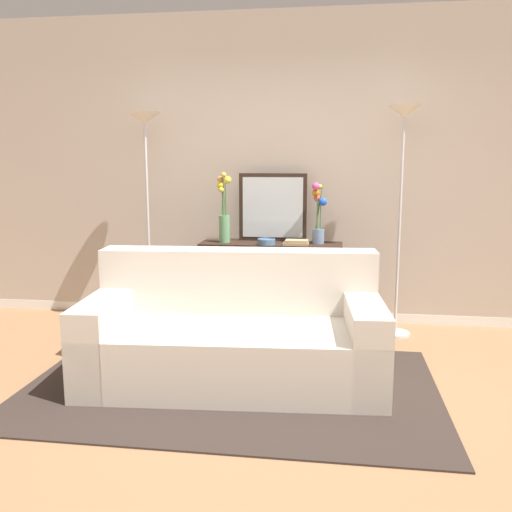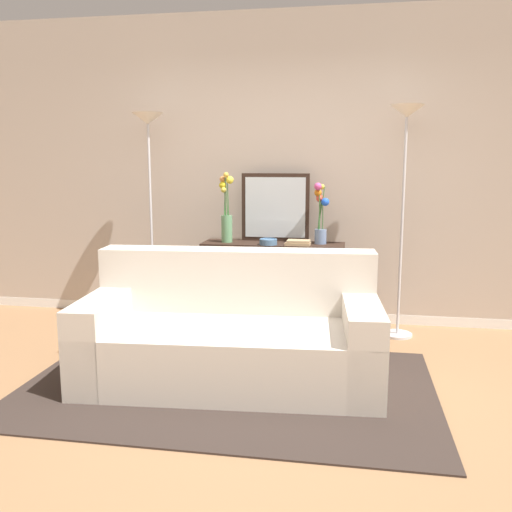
{
  "view_description": "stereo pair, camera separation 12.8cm",
  "coord_description": "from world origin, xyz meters",
  "px_view_note": "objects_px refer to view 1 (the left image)",
  "views": [
    {
      "loc": [
        0.41,
        -3.11,
        1.52
      ],
      "look_at": [
        -0.19,
        1.13,
        0.78
      ],
      "focal_mm": 38.73,
      "sensor_mm": 36.0,
      "label": 1
    },
    {
      "loc": [
        0.54,
        -3.09,
        1.52
      ],
      "look_at": [
        -0.19,
        1.13,
        0.78
      ],
      "focal_mm": 38.73,
      "sensor_mm": 36.0,
      "label": 2
    }
  ],
  "objects_px": {
    "wall_mirror": "(273,207)",
    "vase_short_flowers": "(318,216)",
    "console_table": "(271,270)",
    "floor_lamp_left": "(146,160)",
    "book_stack": "(296,243)",
    "fruit_bowl": "(266,242)",
    "floor_lamp_right": "(402,157)",
    "book_row_under_console": "(233,319)",
    "couch": "(234,336)",
    "vase_tall_flowers": "(224,215)"
  },
  "relations": [
    {
      "from": "console_table",
      "to": "wall_mirror",
      "type": "relative_size",
      "value": 2.05
    },
    {
      "from": "book_stack",
      "to": "couch",
      "type": "bearing_deg",
      "value": -106.38
    },
    {
      "from": "floor_lamp_left",
      "to": "book_row_under_console",
      "type": "bearing_deg",
      "value": 5.19
    },
    {
      "from": "floor_lamp_left",
      "to": "book_row_under_console",
      "type": "distance_m",
      "value": 1.66
    },
    {
      "from": "wall_mirror",
      "to": "book_stack",
      "type": "xyz_separation_m",
      "value": [
        0.24,
        -0.23,
        -0.29
      ]
    },
    {
      "from": "wall_mirror",
      "to": "book_row_under_console",
      "type": "relative_size",
      "value": 1.79
    },
    {
      "from": "console_table",
      "to": "book_row_under_console",
      "type": "relative_size",
      "value": 3.66
    },
    {
      "from": "couch",
      "to": "book_stack",
      "type": "xyz_separation_m",
      "value": [
        0.35,
        1.18,
        0.5
      ]
    },
    {
      "from": "floor_lamp_right",
      "to": "book_stack",
      "type": "height_order",
      "value": "floor_lamp_right"
    },
    {
      "from": "vase_tall_flowers",
      "to": "vase_short_flowers",
      "type": "xyz_separation_m",
      "value": [
        0.85,
        0.05,
        -0.0
      ]
    },
    {
      "from": "floor_lamp_right",
      "to": "fruit_bowl",
      "type": "bearing_deg",
      "value": -178.34
    },
    {
      "from": "book_stack",
      "to": "vase_short_flowers",
      "type": "bearing_deg",
      "value": 32.99
    },
    {
      "from": "console_table",
      "to": "book_row_under_console",
      "type": "height_order",
      "value": "console_table"
    },
    {
      "from": "vase_tall_flowers",
      "to": "wall_mirror",
      "type": "bearing_deg",
      "value": 20.25
    },
    {
      "from": "book_row_under_console",
      "to": "fruit_bowl",
      "type": "bearing_deg",
      "value": -17.9
    },
    {
      "from": "console_table",
      "to": "fruit_bowl",
      "type": "xyz_separation_m",
      "value": [
        -0.03,
        -0.1,
        0.27
      ]
    },
    {
      "from": "book_row_under_console",
      "to": "book_stack",
      "type": "bearing_deg",
      "value": -8.44
    },
    {
      "from": "vase_tall_flowers",
      "to": "book_row_under_console",
      "type": "xyz_separation_m",
      "value": [
        0.08,
        0.02,
        -0.98
      ]
    },
    {
      "from": "vase_tall_flowers",
      "to": "book_row_under_console",
      "type": "bearing_deg",
      "value": 11.21
    },
    {
      "from": "wall_mirror",
      "to": "vase_short_flowers",
      "type": "relative_size",
      "value": 1.15
    },
    {
      "from": "vase_short_flowers",
      "to": "book_row_under_console",
      "type": "relative_size",
      "value": 1.56
    },
    {
      "from": "console_table",
      "to": "book_stack",
      "type": "distance_m",
      "value": 0.37
    },
    {
      "from": "couch",
      "to": "vase_short_flowers",
      "type": "height_order",
      "value": "vase_short_flowers"
    },
    {
      "from": "console_table",
      "to": "floor_lamp_right",
      "type": "xyz_separation_m",
      "value": [
        1.12,
        -0.07,
        1.01
      ]
    },
    {
      "from": "wall_mirror",
      "to": "book_stack",
      "type": "bearing_deg",
      "value": -43.93
    },
    {
      "from": "couch",
      "to": "console_table",
      "type": "distance_m",
      "value": 1.29
    },
    {
      "from": "vase_tall_flowers",
      "to": "vase_short_flowers",
      "type": "distance_m",
      "value": 0.85
    },
    {
      "from": "floor_lamp_right",
      "to": "book_stack",
      "type": "xyz_separation_m",
      "value": [
        -0.88,
        -0.02,
        -0.74
      ]
    },
    {
      "from": "floor_lamp_right",
      "to": "couch",
      "type": "bearing_deg",
      "value": -135.86
    },
    {
      "from": "fruit_bowl",
      "to": "wall_mirror",
      "type": "bearing_deg",
      "value": 83.69
    },
    {
      "from": "floor_lamp_left",
      "to": "fruit_bowl",
      "type": "xyz_separation_m",
      "value": [
        1.1,
        -0.03,
        -0.71
      ]
    },
    {
      "from": "wall_mirror",
      "to": "book_stack",
      "type": "relative_size",
      "value": 2.8
    },
    {
      "from": "book_stack",
      "to": "book_row_under_console",
      "type": "distance_m",
      "value": 0.96
    },
    {
      "from": "console_table",
      "to": "floor_lamp_left",
      "type": "xyz_separation_m",
      "value": [
        -1.13,
        -0.07,
        0.99
      ]
    },
    {
      "from": "floor_lamp_right",
      "to": "vase_tall_flowers",
      "type": "bearing_deg",
      "value": 177.95
    },
    {
      "from": "floor_lamp_left",
      "to": "book_stack",
      "type": "distance_m",
      "value": 1.54
    },
    {
      "from": "floor_lamp_left",
      "to": "vase_short_flowers",
      "type": "height_order",
      "value": "floor_lamp_left"
    },
    {
      "from": "floor_lamp_left",
      "to": "wall_mirror",
      "type": "relative_size",
      "value": 3.11
    },
    {
      "from": "couch",
      "to": "floor_lamp_left",
      "type": "distance_m",
      "value": 1.99
    },
    {
      "from": "wall_mirror",
      "to": "vase_tall_flowers",
      "type": "height_order",
      "value": "vase_tall_flowers"
    },
    {
      "from": "floor_lamp_left",
      "to": "fruit_bowl",
      "type": "bearing_deg",
      "value": -1.73
    },
    {
      "from": "couch",
      "to": "floor_lamp_right",
      "type": "relative_size",
      "value": 1.05
    },
    {
      "from": "floor_lamp_right",
      "to": "wall_mirror",
      "type": "height_order",
      "value": "floor_lamp_right"
    },
    {
      "from": "floor_lamp_right",
      "to": "console_table",
      "type": "bearing_deg",
      "value": 176.39
    },
    {
      "from": "book_stack",
      "to": "floor_lamp_left",
      "type": "bearing_deg",
      "value": 179.31
    },
    {
      "from": "vase_tall_flowers",
      "to": "floor_lamp_left",
      "type": "bearing_deg",
      "value": -175.49
    },
    {
      "from": "wall_mirror",
      "to": "vase_short_flowers",
      "type": "distance_m",
      "value": 0.44
    },
    {
      "from": "couch",
      "to": "fruit_bowl",
      "type": "distance_m",
      "value": 1.27
    },
    {
      "from": "floor_lamp_right",
      "to": "fruit_bowl",
      "type": "height_order",
      "value": "floor_lamp_right"
    },
    {
      "from": "vase_tall_flowers",
      "to": "fruit_bowl",
      "type": "bearing_deg",
      "value": -12.53
    }
  ]
}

